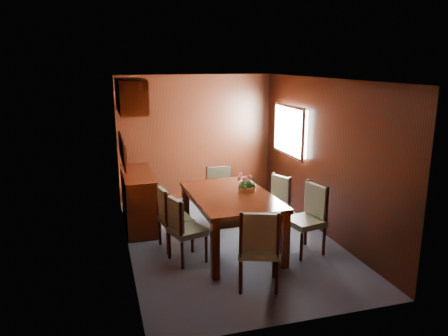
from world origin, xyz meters
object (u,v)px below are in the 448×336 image
object	(u,v)px
chair_left_near	(182,226)
chair_head	(259,245)
chair_right_near	(309,215)
sideboard	(139,199)
dining_table	(231,202)
flower_centerpiece	(247,183)

from	to	relation	value
chair_left_near	chair_head	world-z (taller)	chair_head
chair_right_near	chair_head	size ratio (longest dim) A/B	0.99
sideboard	dining_table	size ratio (longest dim) A/B	0.79
dining_table	chair_left_near	bearing A→B (deg)	-163.38
sideboard	dining_table	world-z (taller)	sideboard
dining_table	chair_left_near	distance (m)	0.81
chair_right_near	flower_centerpiece	bearing A→B (deg)	46.64
chair_head	dining_table	bearing A→B (deg)	107.21
dining_table	chair_left_near	world-z (taller)	chair_left_near
chair_right_near	chair_head	bearing A→B (deg)	115.67
sideboard	chair_head	size ratio (longest dim) A/B	1.39
chair_left_near	dining_table	bearing A→B (deg)	91.40
sideboard	flower_centerpiece	distance (m)	1.95
dining_table	chair_head	bearing A→B (deg)	-93.00
chair_head	chair_left_near	bearing A→B (deg)	145.23
chair_left_near	chair_right_near	distance (m)	1.78
chair_head	chair_right_near	bearing A→B (deg)	55.63
sideboard	dining_table	bearing A→B (deg)	-47.37
chair_left_near	chair_right_near	size ratio (longest dim) A/B	0.93
sideboard	dining_table	distance (m)	1.75
chair_right_near	flower_centerpiece	xyz separation A→B (m)	(-0.76, 0.48, 0.39)
sideboard	chair_right_near	xyz separation A→B (m)	(2.19, -1.70, 0.10)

